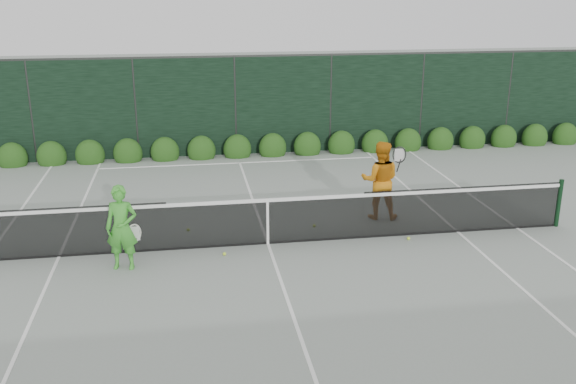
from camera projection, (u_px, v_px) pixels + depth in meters
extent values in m
plane|color=gray|center=(268.00, 244.00, 13.14)|extent=(80.00, 80.00, 0.00)
cylinder|color=#113319|center=(559.00, 203.00, 13.96)|extent=(0.10, 0.10, 1.07)
cube|color=black|center=(52.00, 233.00, 12.34)|extent=(4.40, 0.01, 1.02)
cube|color=black|center=(268.00, 222.00, 12.99)|extent=(4.00, 0.01, 0.96)
cube|color=black|center=(463.00, 210.00, 13.63)|extent=(4.40, 0.01, 1.02)
cube|color=white|center=(267.00, 200.00, 12.85)|extent=(12.80, 0.03, 0.07)
cube|color=black|center=(268.00, 243.00, 13.13)|extent=(12.80, 0.02, 0.04)
cube|color=white|center=(268.00, 223.00, 13.00)|extent=(0.05, 0.03, 0.91)
imported|color=green|center=(122.00, 228.00, 11.78)|extent=(0.64, 0.48, 1.61)
torus|color=beige|center=(134.00, 234.00, 11.96)|extent=(0.28, 0.17, 0.30)
cylinder|color=black|center=(135.00, 245.00, 12.03)|extent=(0.10, 0.03, 0.30)
imported|color=orange|center=(380.00, 180.00, 14.37)|extent=(1.02, 0.89, 1.78)
torus|color=black|center=(399.00, 155.00, 14.04)|extent=(0.30, 0.06, 0.30)
cylinder|color=black|center=(399.00, 165.00, 14.11)|extent=(0.10, 0.03, 0.30)
cube|color=white|center=(517.00, 228.00, 13.98)|extent=(0.06, 23.77, 0.01)
cube|color=white|center=(59.00, 257.00, 12.50)|extent=(0.06, 23.77, 0.01)
cube|color=white|center=(458.00, 232.00, 13.77)|extent=(0.06, 23.77, 0.01)
cube|color=white|center=(227.00, 125.00, 24.30)|extent=(11.03, 0.06, 0.01)
cube|color=white|center=(240.00, 163.00, 19.15)|extent=(8.23, 0.06, 0.01)
cube|color=white|center=(268.00, 244.00, 13.14)|extent=(0.06, 12.80, 0.01)
cube|color=black|center=(235.00, 107.00, 19.72)|extent=(32.00, 0.06, 3.00)
cube|color=#262826|center=(234.00, 56.00, 19.26)|extent=(32.00, 0.06, 0.06)
cylinder|color=#262826|center=(31.00, 113.00, 18.80)|extent=(0.08, 0.08, 3.00)
cylinder|color=#262826|center=(136.00, 110.00, 19.26)|extent=(0.08, 0.08, 3.00)
cylinder|color=#262826|center=(235.00, 107.00, 19.72)|extent=(0.08, 0.08, 3.00)
cylinder|color=#262826|center=(330.00, 104.00, 20.18)|extent=(0.08, 0.08, 3.00)
cylinder|color=#262826|center=(421.00, 101.00, 20.64)|extent=(0.08, 0.08, 3.00)
cylinder|color=#262826|center=(508.00, 99.00, 21.11)|extent=(0.08, 0.08, 3.00)
ellipsoid|color=#14360E|center=(13.00, 158.00, 18.77)|extent=(0.86, 0.65, 0.94)
ellipsoid|color=#14360E|center=(52.00, 157.00, 18.94)|extent=(0.86, 0.65, 0.94)
ellipsoid|color=#14360E|center=(90.00, 155.00, 19.11)|extent=(0.86, 0.65, 0.94)
ellipsoid|color=#14360E|center=(128.00, 154.00, 19.28)|extent=(0.86, 0.65, 0.94)
ellipsoid|color=#14360E|center=(165.00, 152.00, 19.45)|extent=(0.86, 0.65, 0.94)
ellipsoid|color=#14360E|center=(202.00, 151.00, 19.61)|extent=(0.86, 0.65, 0.94)
ellipsoid|color=#14360E|center=(237.00, 149.00, 19.78)|extent=(0.86, 0.65, 0.94)
ellipsoid|color=#14360E|center=(273.00, 148.00, 19.95)|extent=(0.86, 0.65, 0.94)
ellipsoid|color=#14360E|center=(307.00, 147.00, 20.12)|extent=(0.86, 0.65, 0.94)
ellipsoid|color=#14360E|center=(341.00, 145.00, 20.29)|extent=(0.86, 0.65, 0.94)
ellipsoid|color=#14360E|center=(375.00, 144.00, 20.46)|extent=(0.86, 0.65, 0.94)
ellipsoid|color=#14360E|center=(408.00, 143.00, 20.63)|extent=(0.86, 0.65, 0.94)
ellipsoid|color=#14360E|center=(440.00, 141.00, 20.80)|extent=(0.86, 0.65, 0.94)
ellipsoid|color=#14360E|center=(472.00, 140.00, 20.96)|extent=(0.86, 0.65, 0.94)
ellipsoid|color=#14360E|center=(504.00, 139.00, 21.13)|extent=(0.86, 0.65, 0.94)
ellipsoid|color=#14360E|center=(535.00, 138.00, 21.30)|extent=(0.86, 0.65, 0.94)
ellipsoid|color=#14360E|center=(565.00, 136.00, 21.47)|extent=(0.86, 0.65, 0.94)
sphere|color=#C5E833|center=(224.00, 254.00, 12.57)|extent=(0.07, 0.07, 0.07)
sphere|color=#C5E833|center=(314.00, 226.00, 14.04)|extent=(0.07, 0.07, 0.07)
sphere|color=#C5E833|center=(188.00, 230.00, 13.81)|extent=(0.07, 0.07, 0.07)
sphere|color=#C5E833|center=(409.00, 238.00, 13.34)|extent=(0.07, 0.07, 0.07)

